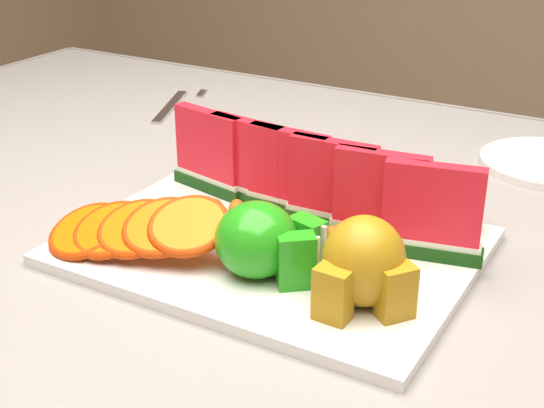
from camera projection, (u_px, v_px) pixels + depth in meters
table at (249, 288)px, 0.92m from camera, size 1.40×0.90×0.75m
tablecloth at (248, 242)px, 0.89m from camera, size 1.53×1.03×0.20m
platter at (273, 246)px, 0.78m from camera, size 0.40×0.30×0.01m
apple_cluster at (264, 242)px, 0.71m from camera, size 0.11×0.10×0.07m
pear_cluster at (364, 265)px, 0.66m from camera, size 0.10×0.10×0.08m
fork at (173, 105)px, 1.24m from camera, size 0.08×0.19×0.00m
watermelon_row at (310, 181)px, 0.80m from camera, size 0.39×0.07×0.10m
orange_fan_front at (137, 228)px, 0.75m from camera, size 0.20×0.13×0.05m
orange_fan_back at (341, 186)px, 0.86m from camera, size 0.33×0.10×0.05m
tangerine_segments at (287, 227)px, 0.78m from camera, size 0.21×0.06×0.02m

